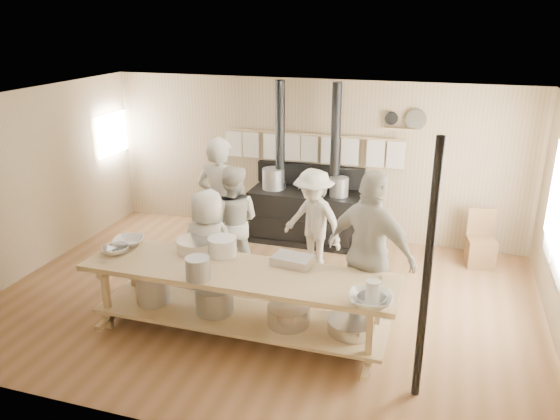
{
  "coord_description": "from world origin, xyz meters",
  "views": [
    {
      "loc": [
        2.1,
        -6.04,
        3.55
      ],
      "look_at": [
        0.16,
        0.2,
        1.2
      ],
      "focal_mm": 35.0,
      "sensor_mm": 36.0,
      "label": 1
    }
  ],
  "objects_px": {
    "prep_table": "(238,296)",
    "cook_by_window": "(313,222)",
    "chair": "(480,249)",
    "cook_center": "(209,248)",
    "roasting_pan": "(293,260)",
    "cook_far_left": "(221,204)",
    "cook_right": "(370,254)",
    "stove": "(305,210)",
    "cook_left": "(233,222)"
  },
  "relations": [
    {
      "from": "prep_table",
      "to": "cook_by_window",
      "type": "xyz_separation_m",
      "value": [
        0.41,
        1.92,
        0.25
      ]
    },
    {
      "from": "chair",
      "to": "cook_center",
      "type": "bearing_deg",
      "value": -155.36
    },
    {
      "from": "chair",
      "to": "roasting_pan",
      "type": "distance_m",
      "value": 3.41
    },
    {
      "from": "cook_far_left",
      "to": "roasting_pan",
      "type": "relative_size",
      "value": 4.37
    },
    {
      "from": "chair",
      "to": "roasting_pan",
      "type": "relative_size",
      "value": 1.87
    },
    {
      "from": "cook_center",
      "to": "roasting_pan",
      "type": "distance_m",
      "value": 1.23
    },
    {
      "from": "cook_center",
      "to": "cook_right",
      "type": "height_order",
      "value": "cook_right"
    },
    {
      "from": "cook_right",
      "to": "cook_center",
      "type": "bearing_deg",
      "value": 24.06
    },
    {
      "from": "stove",
      "to": "cook_by_window",
      "type": "xyz_separation_m",
      "value": [
        0.4,
        -1.1,
        0.25
      ]
    },
    {
      "from": "prep_table",
      "to": "roasting_pan",
      "type": "bearing_deg",
      "value": 30.61
    },
    {
      "from": "stove",
      "to": "chair",
      "type": "xyz_separation_m",
      "value": [
        2.74,
        -0.15,
        -0.27
      ]
    },
    {
      "from": "cook_center",
      "to": "cook_by_window",
      "type": "height_order",
      "value": "cook_by_window"
    },
    {
      "from": "cook_far_left",
      "to": "cook_left",
      "type": "height_order",
      "value": "cook_far_left"
    },
    {
      "from": "cook_left",
      "to": "roasting_pan",
      "type": "relative_size",
      "value": 3.62
    },
    {
      "from": "cook_far_left",
      "to": "roasting_pan",
      "type": "distance_m",
      "value": 1.98
    },
    {
      "from": "cook_right",
      "to": "chair",
      "type": "relative_size",
      "value": 2.32
    },
    {
      "from": "cook_left",
      "to": "roasting_pan",
      "type": "xyz_separation_m",
      "value": [
        1.2,
        -1.13,
        0.09
      ]
    },
    {
      "from": "cook_far_left",
      "to": "cook_center",
      "type": "distance_m",
      "value": 1.1
    },
    {
      "from": "cook_left",
      "to": "chair",
      "type": "xyz_separation_m",
      "value": [
        3.39,
        1.41,
        -0.57
      ]
    },
    {
      "from": "cook_left",
      "to": "cook_center",
      "type": "relative_size",
      "value": 1.06
    },
    {
      "from": "stove",
      "to": "chair",
      "type": "relative_size",
      "value": 3.08
    },
    {
      "from": "prep_table",
      "to": "chair",
      "type": "distance_m",
      "value": 3.98
    },
    {
      "from": "cook_center",
      "to": "cook_far_left",
      "type": "bearing_deg",
      "value": -74.98
    },
    {
      "from": "cook_far_left",
      "to": "cook_by_window",
      "type": "distance_m",
      "value": 1.35
    },
    {
      "from": "cook_far_left",
      "to": "cook_by_window",
      "type": "height_order",
      "value": "cook_far_left"
    },
    {
      "from": "cook_center",
      "to": "roasting_pan",
      "type": "bearing_deg",
      "value": 166.58
    },
    {
      "from": "cook_center",
      "to": "chair",
      "type": "relative_size",
      "value": 1.82
    },
    {
      "from": "prep_table",
      "to": "roasting_pan",
      "type": "distance_m",
      "value": 0.75
    },
    {
      "from": "cook_by_window",
      "to": "cook_center",
      "type": "bearing_deg",
      "value": -103.19
    },
    {
      "from": "chair",
      "to": "prep_table",
      "type": "bearing_deg",
      "value": -142.79
    },
    {
      "from": "cook_left",
      "to": "cook_right",
      "type": "relative_size",
      "value": 0.83
    },
    {
      "from": "cook_far_left",
      "to": "cook_right",
      "type": "relative_size",
      "value": 1.0
    },
    {
      "from": "cook_left",
      "to": "cook_center",
      "type": "distance_m",
      "value": 0.84
    },
    {
      "from": "cook_center",
      "to": "roasting_pan",
      "type": "relative_size",
      "value": 3.41
    },
    {
      "from": "cook_left",
      "to": "cook_right",
      "type": "height_order",
      "value": "cook_right"
    },
    {
      "from": "stove",
      "to": "cook_right",
      "type": "height_order",
      "value": "stove"
    },
    {
      "from": "cook_by_window",
      "to": "roasting_pan",
      "type": "relative_size",
      "value": 3.43
    },
    {
      "from": "cook_left",
      "to": "roasting_pan",
      "type": "distance_m",
      "value": 1.65
    },
    {
      "from": "prep_table",
      "to": "cook_right",
      "type": "height_order",
      "value": "cook_right"
    },
    {
      "from": "prep_table",
      "to": "cook_by_window",
      "type": "relative_size",
      "value": 2.33
    },
    {
      "from": "roasting_pan",
      "to": "cook_by_window",
      "type": "bearing_deg",
      "value": 95.47
    },
    {
      "from": "cook_far_left",
      "to": "cook_center",
      "type": "relative_size",
      "value": 1.28
    },
    {
      "from": "cook_left",
      "to": "cook_far_left",
      "type": "bearing_deg",
      "value": -49.8
    },
    {
      "from": "prep_table",
      "to": "cook_right",
      "type": "distance_m",
      "value": 1.59
    },
    {
      "from": "prep_table",
      "to": "chair",
      "type": "bearing_deg",
      "value": 46.25
    },
    {
      "from": "stove",
      "to": "cook_center",
      "type": "bearing_deg",
      "value": -104.73
    },
    {
      "from": "cook_center",
      "to": "cook_right",
      "type": "xyz_separation_m",
      "value": [
        2.03,
        -0.03,
        0.21
      ]
    },
    {
      "from": "cook_right",
      "to": "cook_left",
      "type": "bearing_deg",
      "value": 1.92
    },
    {
      "from": "cook_center",
      "to": "prep_table",
      "type": "bearing_deg",
      "value": 135.7
    },
    {
      "from": "cook_left",
      "to": "chair",
      "type": "distance_m",
      "value": 3.71
    }
  ]
}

